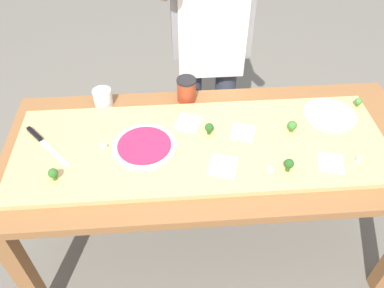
# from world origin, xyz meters

# --- Properties ---
(ground_plane) EXTENTS (8.00, 8.00, 0.00)m
(ground_plane) POSITION_xyz_m (0.00, 0.00, 0.00)
(ground_plane) COLOR #6B665B
(prep_table) EXTENTS (1.84, 0.80, 0.79)m
(prep_table) POSITION_xyz_m (0.00, 0.00, 0.69)
(prep_table) COLOR brown
(prep_table) RESTS_ON ground
(cutting_board) EXTENTS (1.61, 0.56, 0.03)m
(cutting_board) POSITION_xyz_m (-0.06, -0.02, 0.80)
(cutting_board) COLOR tan
(cutting_board) RESTS_ON prep_table
(chefs_knife) EXTENTS (0.22, 0.25, 0.02)m
(chefs_knife) POSITION_xyz_m (-0.74, 0.05, 0.82)
(chefs_knife) COLOR #B7BABF
(chefs_knife) RESTS_ON cutting_board
(pizza_whole_cheese_artichoke) EXTENTS (0.24, 0.24, 0.02)m
(pizza_whole_cheese_artichoke) POSITION_xyz_m (0.56, 0.12, 0.82)
(pizza_whole_cheese_artichoke) COLOR beige
(pizza_whole_cheese_artichoke) RESTS_ON cutting_board
(pizza_whole_beet_magenta) EXTENTS (0.28, 0.28, 0.02)m
(pizza_whole_beet_magenta) POSITION_xyz_m (-0.30, -0.02, 0.82)
(pizza_whole_beet_magenta) COLOR beige
(pizza_whole_beet_magenta) RESTS_ON cutting_board
(pizza_slice_center) EXTENTS (0.14, 0.14, 0.01)m
(pizza_slice_center) POSITION_xyz_m (0.02, -0.16, 0.82)
(pizza_slice_center) COLOR silver
(pizza_slice_center) RESTS_ON cutting_board
(pizza_slice_far_right) EXTENTS (0.13, 0.13, 0.01)m
(pizza_slice_far_right) POSITION_xyz_m (0.13, 0.03, 0.82)
(pizza_slice_far_right) COLOR silver
(pizza_slice_far_right) RESTS_ON cutting_board
(pizza_slice_near_right) EXTENTS (0.12, 0.12, 0.01)m
(pizza_slice_near_right) POSITION_xyz_m (0.46, -0.17, 0.82)
(pizza_slice_near_right) COLOR silver
(pizza_slice_near_right) RESTS_ON cutting_board
(pizza_slice_far_left) EXTENTS (0.14, 0.14, 0.01)m
(pizza_slice_far_left) POSITION_xyz_m (-0.10, 0.12, 0.82)
(pizza_slice_far_left) COLOR silver
(pizza_slice_far_left) RESTS_ON cutting_board
(broccoli_floret_center_left) EXTENTS (0.04, 0.04, 0.06)m
(broccoli_floret_center_left) POSITION_xyz_m (-0.65, -0.17, 0.84)
(broccoli_floret_center_left) COLOR #366618
(broccoli_floret_center_left) RESTS_ON cutting_board
(broccoli_floret_back_right) EXTENTS (0.04, 0.04, 0.06)m
(broccoli_floret_back_right) POSITION_xyz_m (0.35, 0.03, 0.84)
(broccoli_floret_back_right) COLOR #3F7220
(broccoli_floret_back_right) RESTS_ON cutting_board
(broccoli_floret_back_mid) EXTENTS (0.03, 0.03, 0.05)m
(broccoli_floret_back_mid) POSITION_xyz_m (0.71, 0.18, 0.84)
(broccoli_floret_back_mid) COLOR #487A23
(broccoli_floret_back_mid) RESTS_ON cutting_board
(broccoli_floret_front_right) EXTENTS (0.04, 0.04, 0.06)m
(broccoli_floret_front_right) POSITION_xyz_m (0.28, -0.20, 0.85)
(broccoli_floret_front_right) COLOR #2C5915
(broccoli_floret_front_right) RESTS_ON cutting_board
(broccoli_floret_center_right) EXTENTS (0.04, 0.04, 0.06)m
(broccoli_floret_center_right) POSITION_xyz_m (-0.02, 0.04, 0.84)
(broccoli_floret_center_right) COLOR #2C5915
(broccoli_floret_center_right) RESTS_ON cutting_board
(cheese_crumble_a) EXTENTS (0.02, 0.02, 0.02)m
(cheese_crumble_a) POSITION_xyz_m (0.20, -0.20, 0.82)
(cheese_crumble_a) COLOR white
(cheese_crumble_a) RESTS_ON cutting_board
(cheese_crumble_b) EXTENTS (0.02, 0.02, 0.02)m
(cheese_crumble_b) POSITION_xyz_m (0.58, -0.17, 0.82)
(cheese_crumble_b) COLOR silver
(cheese_crumble_b) RESTS_ON cutting_board
(cheese_crumble_c) EXTENTS (0.03, 0.03, 0.02)m
(cheese_crumble_c) POSITION_xyz_m (-0.47, -0.01, 0.82)
(cheese_crumble_c) COLOR silver
(cheese_crumble_c) RESTS_ON cutting_board
(flour_cup) EXTENTS (0.09, 0.09, 0.09)m
(flour_cup) POSITION_xyz_m (-0.50, 0.32, 0.82)
(flour_cup) COLOR white
(flour_cup) RESTS_ON prep_table
(sauce_jar) EXTENTS (0.09, 0.09, 0.12)m
(sauce_jar) POSITION_xyz_m (-0.10, 0.33, 0.85)
(sauce_jar) COLOR #99381E
(sauce_jar) RESTS_ON prep_table
(cook_center) EXTENTS (0.54, 0.39, 1.67)m
(cook_center) POSITION_xyz_m (0.05, 0.61, 1.00)
(cook_center) COLOR #333847
(cook_center) RESTS_ON ground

